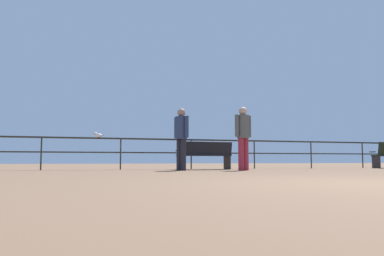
# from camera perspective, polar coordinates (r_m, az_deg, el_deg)

# --- Properties ---
(pier_railing) EXTENTS (23.14, 0.05, 0.99)m
(pier_railing) POSITION_cam_1_polar(r_m,az_deg,el_deg) (12.39, -0.12, -2.85)
(pier_railing) COLOR #2D281E
(pier_railing) RESTS_ON ground_plane
(bench_near_left) EXTENTS (1.72, 0.76, 0.86)m
(bench_near_left) POSITION_cam_1_polar(r_m,az_deg,el_deg) (11.66, 2.00, -3.95)
(bench_near_left) COLOR black
(bench_near_left) RESTS_ON ground_plane
(person_by_bench) EXTENTS (0.34, 0.52, 1.75)m
(person_by_bench) POSITION_cam_1_polar(r_m,az_deg,el_deg) (10.57, -1.64, -1.03)
(person_by_bench) COLOR black
(person_by_bench) RESTS_ON ground_plane
(person_at_railing) EXTENTS (0.56, 0.35, 1.81)m
(person_at_railing) POSITION_cam_1_polar(r_m,az_deg,el_deg) (10.77, 7.80, -0.89)
(person_at_railing) COLOR maroon
(person_at_railing) RESTS_ON ground_plane
(seagull_on_rail) EXTENTS (0.36, 0.14, 0.16)m
(seagull_on_rail) POSITION_cam_1_polar(r_m,az_deg,el_deg) (11.87, -14.10, -1.04)
(seagull_on_rail) COLOR silver
(seagull_on_rail) RESTS_ON pier_railing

